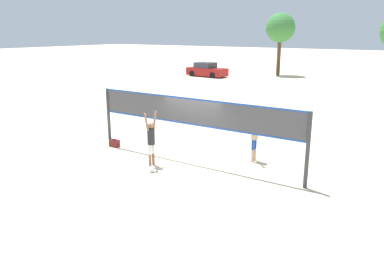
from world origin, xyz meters
name	(u,v)px	position (x,y,z in m)	size (l,w,h in m)	color
ground_plane	(192,163)	(0.00, 0.00, 0.00)	(200.00, 200.00, 0.00)	beige
volleyball_net	(192,118)	(0.00, 0.00, 1.80)	(8.90, 0.14, 2.55)	#38383D
player_spiker	(151,138)	(-1.12, -1.08, 1.09)	(0.28, 0.70, 2.08)	#8C664C
player_blocker	(255,133)	(1.90, 1.50, 1.15)	(0.28, 0.71, 2.19)	tan
volleyball	(152,169)	(-0.69, -1.61, 0.12)	(0.23, 0.23, 0.23)	white
gear_bag	(114,143)	(-4.04, -0.07, 0.15)	(0.41, 0.29, 0.31)	maroon
parked_car_near	(207,70)	(-14.13, 24.83, 0.70)	(4.73, 2.36, 1.57)	maroon
tree_left_cluster	(280,28)	(-7.82, 30.31, 5.26)	(3.27, 3.27, 6.96)	#4C3823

